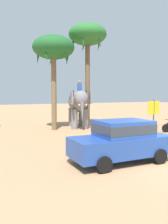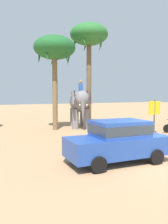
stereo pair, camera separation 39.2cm
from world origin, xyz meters
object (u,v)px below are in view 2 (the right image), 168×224
car_sedan_foreground (118,140)px  signboard_yellow (154,110)px  elephant_with_mahout (80,104)px  palm_tree_left_of_road (89,38)px  palm_tree_behind_elephant (55,50)px

car_sedan_foreground → signboard_yellow: size_ratio=1.76×
elephant_with_mahout → palm_tree_left_of_road: palm_tree_left_of_road is taller
car_sedan_foreground → palm_tree_behind_elephant: palm_tree_behind_elephant is taller
signboard_yellow → palm_tree_behind_elephant: bearing=133.5°
car_sedan_foreground → signboard_yellow: signboard_yellow is taller
elephant_with_mahout → palm_tree_behind_elephant: bearing=-178.5°
elephant_with_mahout → palm_tree_left_of_road: bearing=16.6°
car_sedan_foreground → palm_tree_behind_elephant: (0.94, 9.42, 5.23)m
car_sedan_foreground → palm_tree_behind_elephant: bearing=84.3°
palm_tree_behind_elephant → palm_tree_left_of_road: palm_tree_left_of_road is taller
elephant_with_mahout → palm_tree_left_of_road: (1.04, 0.31, 5.54)m
elephant_with_mahout → palm_tree_behind_elephant: (-2.19, -0.06, 4.16)m
car_sedan_foreground → palm_tree_behind_elephant: 10.81m
elephant_with_mahout → signboard_yellow: size_ratio=1.67×
elephant_with_mahout → palm_tree_behind_elephant: size_ratio=0.55×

